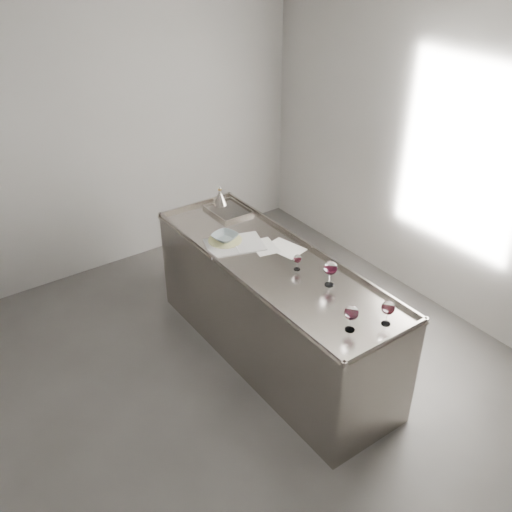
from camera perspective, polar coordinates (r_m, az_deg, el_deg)
room_shell at (r=3.73m, az=-1.49°, el=1.15°), size 4.54×5.04×2.84m
counter at (r=4.69m, az=1.68°, el=-5.37°), size 0.77×2.42×0.97m
wine_glass_left at (r=3.70m, az=9.52°, el=-5.69°), size 0.09×0.09×0.19m
wine_glass_middle at (r=4.11m, az=7.46°, el=-1.25°), size 0.10×0.10×0.20m
wine_glass_right at (r=3.80m, az=13.06°, el=-5.13°), size 0.09×0.09×0.18m
wine_glass_small at (r=4.29m, az=4.16°, el=-0.32°), size 0.06×0.06×0.13m
notebook at (r=4.63m, az=-2.15°, el=1.14°), size 0.53×0.45×0.02m
loose_paper_top at (r=4.60m, az=2.92°, el=0.80°), size 0.27×0.34×0.00m
loose_paper_under at (r=4.61m, az=0.82°, el=0.95°), size 0.24×0.30×0.00m
trivet at (r=4.69m, az=-3.11°, el=1.55°), size 0.28×0.28×0.02m
ceramic_bowl at (r=4.67m, az=-3.12°, el=1.91°), size 0.25×0.25×0.05m
wine_funnel at (r=5.28m, az=-3.60°, el=5.76°), size 0.14×0.14×0.20m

